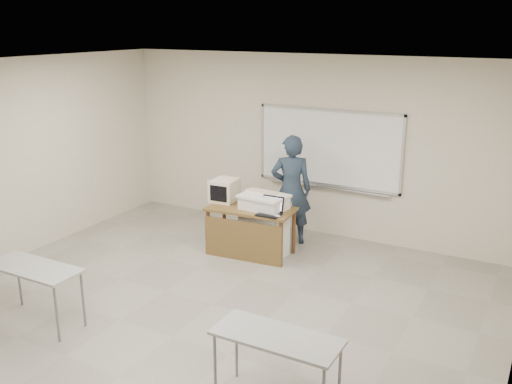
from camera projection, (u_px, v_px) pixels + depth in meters
The scene contains 10 objects.
floor at pixel (172, 337), 6.58m from camera, with size 7.00×8.00×0.01m, color gray.
whiteboard at pixel (329, 149), 9.35m from camera, with size 2.48×0.10×1.31m.
student_desks at pixel (80, 340), 5.25m from camera, with size 4.40×2.20×0.73m.
instructor_desk at pixel (247, 224), 8.70m from camera, with size 1.33×0.67×0.75m.
podium at pixel (264, 225), 8.76m from camera, with size 0.70×0.51×0.97m.
crt_monitor at pixel (225, 190), 9.04m from camera, with size 0.38×0.43×0.36m.
laptop at pixel (270, 210), 8.43m from camera, with size 0.34×0.32×0.25m.
mouse at pixel (277, 216), 8.30m from camera, with size 0.10×0.07×0.04m, color #AFB3B7.
keyboard at pixel (261, 192), 8.72m from camera, with size 0.50×0.17×0.03m, color beige.
presenter at pixel (291, 190), 9.16m from camera, with size 0.65×0.43×1.79m, color black.
Camera 1 is at (3.65, -4.64, 3.48)m, focal length 40.00 mm.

